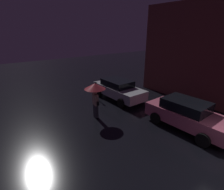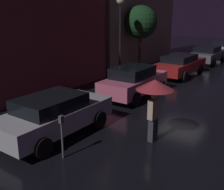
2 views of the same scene
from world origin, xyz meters
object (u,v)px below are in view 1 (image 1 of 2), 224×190
Objects in this scene: parked_car_pink at (187,114)px; parking_meter at (96,88)px; parked_car_silver at (118,89)px; pedestrian_with_umbrella at (95,90)px.

parking_meter is (-6.35, -1.44, 0.02)m from parked_car_pink.
parked_car_silver reaches higher than parking_meter.
pedestrian_with_umbrella is at bearing -143.15° from parked_car_pink.
parked_car_silver is 2.06× the size of pedestrian_with_umbrella.
pedestrian_with_umbrella is at bearing -32.76° from parking_meter.
pedestrian_with_umbrella is 1.59× the size of parking_meter.
parked_car_silver is 1.02× the size of parked_car_pink.
pedestrian_with_umbrella is (1.53, -2.93, 0.95)m from parked_car_silver.
parked_car_silver is 1.64m from parking_meter.
parked_car_pink is 3.21× the size of parking_meter.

